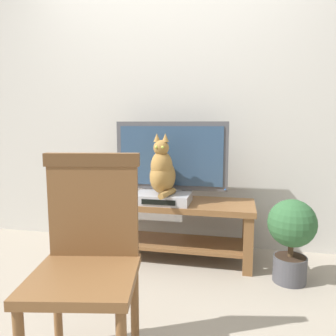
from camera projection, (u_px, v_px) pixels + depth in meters
The scene contains 9 objects.
ground_plane at pixel (142, 292), 2.10m from camera, with size 12.00×12.00×0.00m, color gray.
back_wall at pixel (172, 87), 2.86m from camera, with size 7.00×0.12×2.80m, color beige.
tv_stand at pixel (169, 218), 2.60m from camera, with size 1.33×0.45×0.47m.
tv at pixel (171, 158), 2.61m from camera, with size 0.91×0.20×0.63m.
media_box at pixel (163, 198), 2.52m from camera, with size 0.43×0.30×0.08m.
cat at pixel (162, 171), 2.47m from camera, with size 0.20×0.37×0.46m.
wooden_chair at pixel (88, 248), 1.41m from camera, with size 0.51×0.51×0.95m.
book_stack at pixel (116, 189), 2.71m from camera, with size 0.26×0.20×0.12m.
potted_plant at pixel (291, 233), 2.19m from camera, with size 0.32×0.32×0.58m.
Camera 1 is at (0.58, -1.89, 1.08)m, focal length 34.67 mm.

